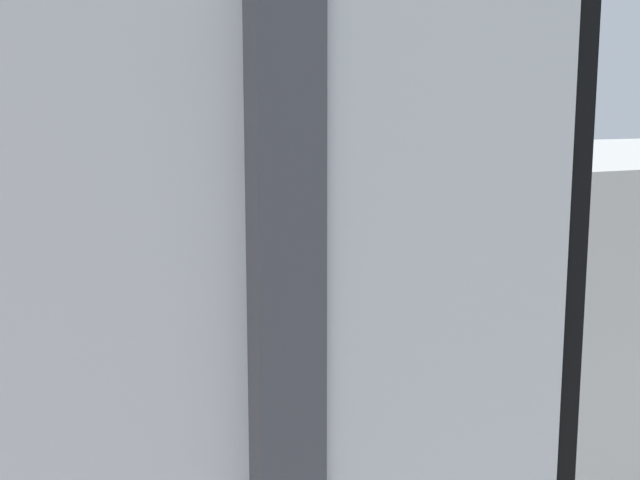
# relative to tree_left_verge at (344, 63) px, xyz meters

# --- Properties ---
(lane_marking_centre) EXTENTS (28.00, 0.16, 0.01)m
(lane_marking_centre) POSITION_rel_tree_left_verge_xyz_m (-4.35, -7.64, -3.22)
(lane_marking_centre) COLOR #E0D14C
(tree_left_verge) EXTENTS (3.17, 3.17, 4.82)m
(tree_left_verge) POSITION_rel_tree_left_verge_xyz_m (0.00, 0.00, 0.00)
(tree_left_verge) COLOR #513823
(tree_left_verge) RESTS_ON ground_plane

